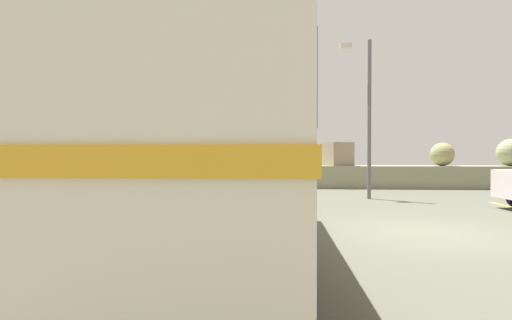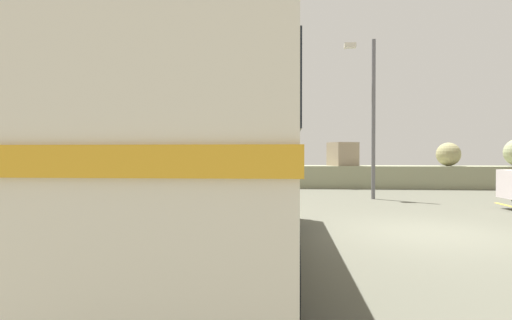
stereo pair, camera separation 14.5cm
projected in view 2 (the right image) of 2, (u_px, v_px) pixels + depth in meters
ground at (429, 233)px, 8.68m from camera, size 32.00×26.00×0.02m
breakwater at (350, 174)px, 20.42m from camera, size 31.36×1.83×2.41m
vintage_coach at (218, 131)px, 6.70m from camera, size 2.58×8.62×3.70m
lamp_post at (370, 109)px, 15.26m from camera, size 1.09×0.60×5.88m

